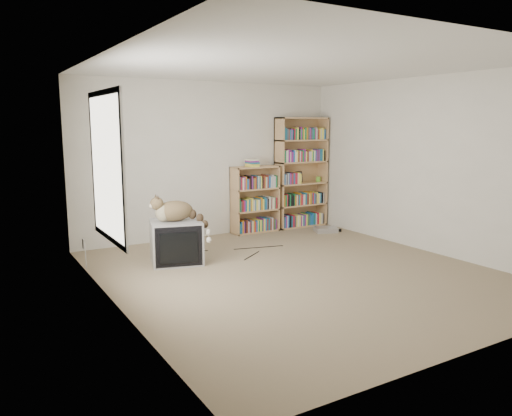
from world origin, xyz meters
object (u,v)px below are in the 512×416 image
crt_tv (176,242)px  bookcase_tall (300,176)px  dvd_player (326,230)px  cat (179,214)px  bookcase_short (255,202)px

crt_tv → bookcase_tall: bearing=36.7°
dvd_player → cat: bearing=-148.3°
crt_tv → cat: cat is taller
cat → crt_tv: bearing=127.4°
crt_tv → dvd_player: bearing=24.3°
cat → bookcase_short: 2.20m
cat → bookcase_short: bearing=36.5°
cat → dvd_player: 3.00m
bookcase_tall → dvd_player: bookcase_tall is taller
cat → bookcase_tall: (2.80, 1.18, 0.25)m
crt_tv → bookcase_short: bookcase_short is taller
bookcase_short → dvd_player: bookcase_short is taller
bookcase_tall → bookcase_short: 1.04m
bookcase_short → dvd_player: (1.04, -0.65, -0.47)m
crt_tv → dvd_player: crt_tv is taller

